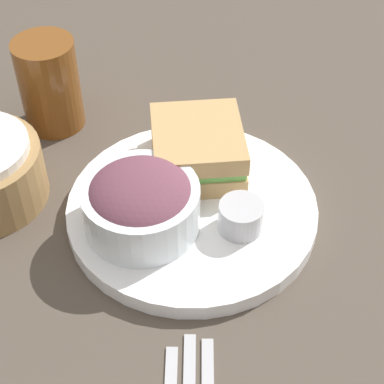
{
  "coord_description": "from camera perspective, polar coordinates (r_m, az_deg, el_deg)",
  "views": [
    {
      "loc": [
        -0.53,
        -0.05,
        0.57
      ],
      "look_at": [
        0.0,
        0.0,
        0.04
      ],
      "focal_mm": 60.0,
      "sensor_mm": 36.0,
      "label": 1
    }
  ],
  "objects": [
    {
      "name": "orange_wedge",
      "position": [
        0.78,
        -6.09,
        1.85
      ],
      "size": [
        0.04,
        0.04,
        0.04
      ],
      "primitive_type": "sphere",
      "color": "orange",
      "rests_on": "plate"
    },
    {
      "name": "salad_bowl",
      "position": [
        0.72,
        -4.57,
        -0.91
      ],
      "size": [
        0.13,
        0.13,
        0.07
      ],
      "color": "white",
      "rests_on": "plate"
    },
    {
      "name": "drink_glass",
      "position": [
        0.9,
        -12.55,
        9.31
      ],
      "size": [
        0.08,
        0.08,
        0.13
      ],
      "primitive_type": "cylinder",
      "color": "brown",
      "rests_on": "ground_plane"
    },
    {
      "name": "plate",
      "position": [
        0.77,
        0.0,
        -1.6
      ],
      "size": [
        0.3,
        0.3,
        0.02
      ],
      "primitive_type": "cylinder",
      "color": "white",
      "rests_on": "ground_plane"
    },
    {
      "name": "dressing_cup",
      "position": [
        0.73,
        4.37,
        -2.22
      ],
      "size": [
        0.05,
        0.05,
        0.04
      ],
      "primitive_type": "cylinder",
      "color": "#B7B7BC",
      "rests_on": "plate"
    },
    {
      "name": "ground_plane",
      "position": [
        0.78,
        0.0,
        -2.13
      ],
      "size": [
        4.0,
        4.0,
        0.0
      ],
      "primitive_type": "plane",
      "color": "#4C4238"
    },
    {
      "name": "sandwich",
      "position": [
        0.79,
        0.73,
        3.85
      ],
      "size": [
        0.14,
        0.13,
        0.06
      ],
      "color": "tan",
      "rests_on": "plate"
    }
  ]
}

